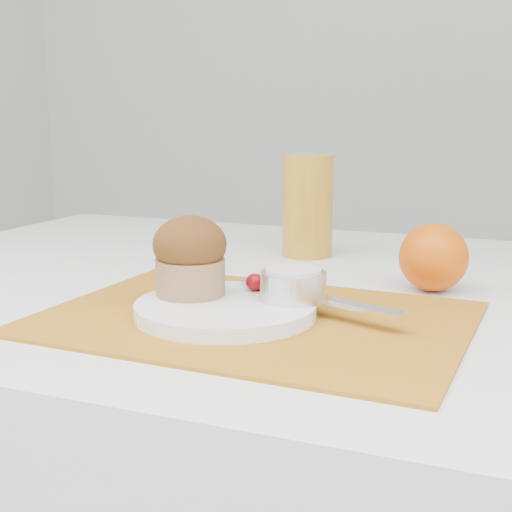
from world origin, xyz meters
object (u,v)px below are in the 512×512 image
at_px(plate, 225,309).
at_px(juice_glass, 308,206).
at_px(muffin, 190,256).
at_px(orange, 433,257).

xyz_separation_m(plate, juice_glass, (-0.03, 0.34, 0.06)).
bearing_deg(muffin, orange, 40.22).
relative_size(juice_glass, muffin, 1.56).
relative_size(plate, muffin, 1.96).
distance_m(orange, muffin, 0.29).
relative_size(orange, juice_glass, 0.55).
bearing_deg(juice_glass, orange, -35.20).
distance_m(plate, juice_glass, 0.34).
bearing_deg(muffin, plate, -16.86).
bearing_deg(orange, juice_glass, 144.80).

